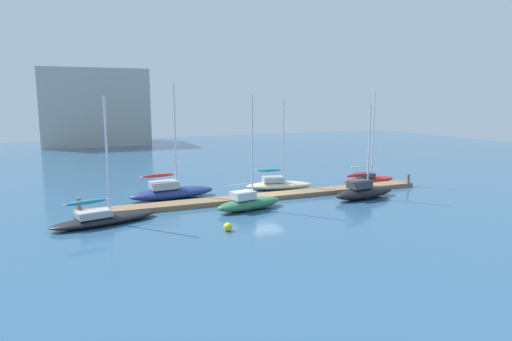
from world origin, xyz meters
TOP-DOWN VIEW (x-y plane):
  - ground_plane at (0.00, 0.00)m, footprint 120.00×120.00m
  - dock_pier at (0.00, 0.00)m, footprint 28.53×1.70m
  - dock_piling_near_end at (-13.86, 0.70)m, footprint 0.28×0.28m
  - dock_piling_far_end at (13.86, -0.70)m, footprint 0.28×0.28m
  - sailboat_0 at (-12.57, -2.50)m, footprint 7.02×3.45m
  - sailboat_1 at (-6.92, 3.07)m, footprint 7.10×2.79m
  - sailboat_2 at (-2.63, -2.72)m, footprint 5.52×2.66m
  - sailboat_3 at (2.62, 3.06)m, footprint 6.16×3.20m
  - sailboat_4 at (7.25, -2.99)m, footprint 6.13×2.52m
  - sailboat_5 at (11.73, 2.27)m, footprint 5.54×1.89m
  - mooring_buoy_yellow at (-5.81, -7.07)m, footprint 0.53×0.53m
  - harbor_building_distant at (-9.15, 51.93)m, footprint 17.14×13.53m

SIDE VIEW (x-z plane):
  - ground_plane at x=0.00m, z-range 0.00..0.00m
  - dock_pier at x=0.00m, z-range 0.00..0.36m
  - mooring_buoy_yellow at x=-5.81m, z-range 0.00..0.53m
  - sailboat_5 at x=11.73m, z-range -3.90..4.80m
  - sailboat_0 at x=-12.57m, z-range -3.60..4.50m
  - sailboat_3 at x=2.62m, z-range -3.42..4.41m
  - sailboat_2 at x=-2.63m, z-range -3.51..4.66m
  - dock_piling_near_end at x=-13.86m, z-range 0.00..1.17m
  - dock_piling_far_end at x=13.86m, z-range 0.00..1.17m
  - sailboat_1 at x=-6.92m, z-range -3.94..5.16m
  - sailboat_4 at x=7.25m, z-range -3.13..4.38m
  - harbor_building_distant at x=-9.15m, z-range 0.00..12.78m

